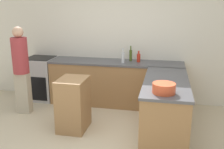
{
  "coord_description": "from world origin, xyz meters",
  "views": [
    {
      "loc": [
        1.0,
        -3.38,
        2.09
      ],
      "look_at": [
        0.16,
        0.62,
        0.97
      ],
      "focal_mm": 42.0,
      "sensor_mm": 36.0,
      "label": 1
    }
  ],
  "objects": [
    {
      "name": "ground_plane",
      "position": [
        0.0,
        0.0,
        0.0
      ],
      "size": [
        14.0,
        14.0,
        0.0
      ],
      "primitive_type": "plane",
      "color": "beige"
    },
    {
      "name": "mixing_bowl",
      "position": [
        1.0,
        0.01,
        0.99
      ],
      "size": [
        0.31,
        0.31,
        0.14
      ],
      "color": "#DB512D",
      "rests_on": "counter_peninsula"
    },
    {
      "name": "person_by_range",
      "position": [
        -1.67,
        0.97,
        0.92
      ],
      "size": [
        0.3,
        0.3,
        1.68
      ],
      "color": "#ADA38E",
      "rests_on": "ground_plane"
    },
    {
      "name": "wall_back",
      "position": [
        0.0,
        2.12,
        1.35
      ],
      "size": [
        8.0,
        0.06,
        2.7
      ],
      "color": "silver",
      "rests_on": "ground_plane"
    },
    {
      "name": "counter_back",
      "position": [
        0.0,
        1.78,
        0.46
      ],
      "size": [
        2.75,
        0.64,
        0.93
      ],
      "color": "olive",
      "rests_on": "ground_plane"
    },
    {
      "name": "range_oven",
      "position": [
        -1.69,
        1.78,
        0.47
      ],
      "size": [
        0.62,
        0.62,
        0.94
      ],
      "color": "#ADADB2",
      "rests_on": "ground_plane"
    },
    {
      "name": "island_table",
      "position": [
        -0.48,
        0.52,
        0.44
      ],
      "size": [
        0.45,
        0.58,
        0.89
      ],
      "color": "#997047",
      "rests_on": "ground_plane"
    },
    {
      "name": "counter_peninsula",
      "position": [
        1.03,
        0.62,
        0.46
      ],
      "size": [
        0.69,
        1.75,
        0.93
      ],
      "color": "olive",
      "rests_on": "ground_plane"
    },
    {
      "name": "vinegar_bottle_clear",
      "position": [
        0.16,
        1.69,
        1.05
      ],
      "size": [
        0.06,
        0.06,
        0.3
      ],
      "color": "silver",
      "rests_on": "counter_back"
    },
    {
      "name": "olive_oil_bottle",
      "position": [
        0.29,
        1.93,
        1.05
      ],
      "size": [
        0.06,
        0.06,
        0.31
      ],
      "color": "#475B1E",
      "rests_on": "counter_back"
    },
    {
      "name": "hot_sauce_bottle",
      "position": [
        0.46,
        1.84,
        1.02
      ],
      "size": [
        0.07,
        0.07,
        0.23
      ],
      "color": "red",
      "rests_on": "counter_back"
    }
  ]
}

